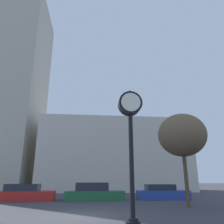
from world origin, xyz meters
TOP-DOWN VIEW (x-y plane):
  - ground_plane at (0.00, 0.00)m, footprint 200.00×200.00m
  - building_tall_tower at (-13.45, 24.00)m, footprint 10.63×12.00m
  - building_storefront_row at (4.23, 24.00)m, footprint 21.53×12.00m
  - street_clock at (2.13, -2.33)m, footprint 1.01×0.57m
  - car_red at (-4.64, 8.01)m, footprint 4.61×1.96m
  - car_green at (0.87, 7.94)m, footprint 4.82×1.82m
  - car_blue at (6.70, 8.18)m, footprint 4.36×1.78m
  - bare_tree at (6.56, 2.69)m, footprint 3.16×3.16m

SIDE VIEW (x-z plane):
  - ground_plane at x=0.00m, z-range 0.00..0.00m
  - car_blue at x=6.70m, z-range -0.10..1.14m
  - car_red at x=-4.64m, z-range -0.10..1.19m
  - car_green at x=0.87m, z-range -0.12..1.27m
  - street_clock at x=2.13m, z-range 1.18..6.56m
  - bare_tree at x=6.56m, z-range 1.50..7.39m
  - building_storefront_row at x=4.23m, z-range 0.00..10.22m
  - building_tall_tower at x=-13.45m, z-range 0.00..32.17m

